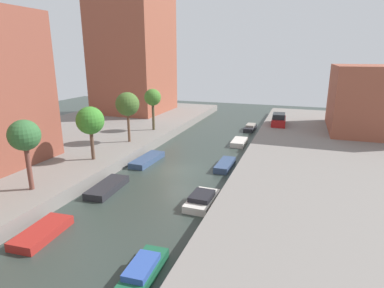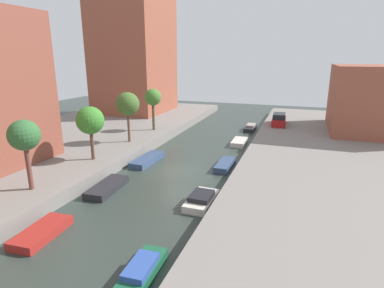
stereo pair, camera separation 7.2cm
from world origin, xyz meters
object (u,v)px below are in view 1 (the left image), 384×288
(moored_boat_right_2, at_px, (202,200))
(moored_boat_left_3, at_px, (147,160))
(street_tree_1, at_px, (24,136))
(moored_boat_right_4, at_px, (239,142))
(moored_boat_right_5, at_px, (250,128))
(moored_boat_right_1, at_px, (142,272))
(moored_boat_right_3, at_px, (225,165))
(moored_boat_left_2, at_px, (107,187))
(street_tree_4, at_px, (153,98))
(low_block_right, at_px, (377,99))
(moored_boat_left_1, at_px, (42,232))
(street_tree_3, at_px, (127,104))
(apartment_tower_far, at_px, (133,47))
(parked_car, at_px, (279,120))
(street_tree_2, at_px, (90,121))

(moored_boat_right_2, bearing_deg, moored_boat_left_3, 138.44)
(street_tree_1, relative_size, moored_boat_right_2, 1.39)
(moored_boat_right_2, relative_size, moored_boat_right_4, 1.06)
(moored_boat_right_5, bearing_deg, moored_boat_right_1, -89.79)
(street_tree_1, bearing_deg, moored_boat_right_3, 45.91)
(street_tree_1, distance_m, moored_boat_right_1, 12.46)
(moored_boat_left_2, bearing_deg, street_tree_4, 103.24)
(low_block_right, xyz_separation_m, moored_boat_left_2, (-21.62, -23.54, -4.61))
(low_block_right, bearing_deg, moored_boat_right_5, 179.74)
(moored_boat_left_1, xyz_separation_m, moored_boat_right_3, (7.08, 14.45, 0.02))
(moored_boat_right_2, height_order, moored_boat_right_3, moored_boat_right_2)
(street_tree_4, bearing_deg, moored_boat_right_2, -54.30)
(low_block_right, relative_size, street_tree_3, 2.19)
(moored_boat_left_2, bearing_deg, apartment_tower_far, 114.56)
(low_block_right, relative_size, moored_boat_right_5, 3.17)
(apartment_tower_far, distance_m, parked_car, 25.14)
(moored_boat_left_3, distance_m, moored_boat_right_1, 16.43)
(low_block_right, bearing_deg, apartment_tower_far, 174.05)
(apartment_tower_far, bearing_deg, moored_boat_right_3, -44.53)
(parked_car, bearing_deg, street_tree_3, -135.83)
(street_tree_3, xyz_separation_m, moored_boat_left_3, (3.54, -2.86, -4.70))
(low_block_right, distance_m, moored_boat_right_5, 15.33)
(apartment_tower_far, height_order, parked_car, apartment_tower_far)
(street_tree_2, xyz_separation_m, moored_boat_right_2, (11.11, -3.32, -4.10))
(street_tree_1, relative_size, parked_car, 1.08)
(street_tree_1, xyz_separation_m, moored_boat_right_4, (10.60, 19.30, -4.45))
(moored_boat_left_1, xyz_separation_m, moored_boat_left_3, (-0.27, 13.49, 0.01))
(low_block_right, height_order, street_tree_3, low_block_right)
(apartment_tower_far, distance_m, low_block_right, 34.76)
(parked_car, bearing_deg, apartment_tower_far, 171.46)
(moored_boat_left_1, xyz_separation_m, moored_boat_right_1, (6.96, -1.26, 0.09))
(moored_boat_right_4, bearing_deg, moored_boat_right_2, -88.16)
(street_tree_4, bearing_deg, street_tree_1, -90.00)
(moored_boat_right_4, distance_m, moored_boat_right_5, 7.72)
(low_block_right, relative_size, moored_boat_right_3, 3.13)
(street_tree_4, height_order, moored_boat_right_3, street_tree_4)
(street_tree_1, relative_size, moored_boat_left_3, 1.06)
(moored_boat_left_1, relative_size, moored_boat_right_5, 1.01)
(moored_boat_right_1, relative_size, moored_boat_right_5, 1.04)
(moored_boat_left_3, bearing_deg, moored_boat_right_1, -63.91)
(parked_car, bearing_deg, moored_boat_left_2, -114.25)
(street_tree_2, bearing_deg, street_tree_3, 90.00)
(low_block_right, relative_size, moored_boat_right_1, 3.06)
(street_tree_3, xyz_separation_m, moored_boat_right_2, (11.11, -9.57, -4.62))
(street_tree_3, bearing_deg, moored_boat_left_2, -69.31)
(street_tree_3, relative_size, moored_boat_right_5, 1.45)
(moored_boat_right_1, relative_size, moored_boat_right_3, 1.02)
(parked_car, xyz_separation_m, moored_boat_left_2, (-10.64, -23.63, -1.39))
(moored_boat_right_1, xyz_separation_m, moored_boat_right_4, (-0.16, 23.78, -0.05))
(low_block_right, xyz_separation_m, street_tree_3, (-25.30, -13.81, 0.09))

